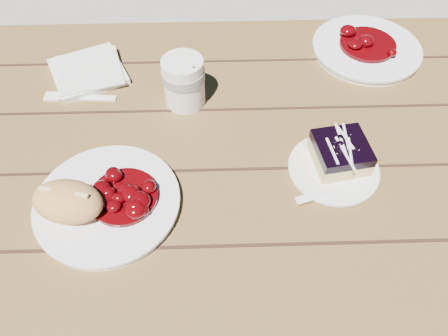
{
  "coord_description": "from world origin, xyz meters",
  "views": [
    {
      "loc": [
        0.21,
        -0.58,
        1.4
      ],
      "look_at": [
        0.22,
        -0.12,
        0.81
      ],
      "focal_mm": 35.0,
      "sensor_mm": 36.0,
      "label": 1
    }
  ],
  "objects_px": {
    "main_plate": "(108,204)",
    "dessert_plate": "(333,170)",
    "second_plate": "(366,49)",
    "picnic_table": "(126,188)",
    "blueberry_cake": "(340,153)",
    "bread_roll": "(68,202)",
    "coffee_cup": "(184,82)"
  },
  "relations": [
    {
      "from": "picnic_table",
      "to": "second_plate",
      "type": "xyz_separation_m",
      "value": [
        0.57,
        0.27,
        0.17
      ]
    },
    {
      "from": "bread_roll",
      "to": "main_plate",
      "type": "bearing_deg",
      "value": 19.98
    },
    {
      "from": "picnic_table",
      "to": "main_plate",
      "type": "relative_size",
      "value": 8.04
    },
    {
      "from": "main_plate",
      "to": "dessert_plate",
      "type": "height_order",
      "value": "main_plate"
    },
    {
      "from": "coffee_cup",
      "to": "blueberry_cake",
      "type": "bearing_deg",
      "value": -32.33
    },
    {
      "from": "main_plate",
      "to": "second_plate",
      "type": "distance_m",
      "value": 0.7
    },
    {
      "from": "bread_roll",
      "to": "blueberry_cake",
      "type": "xyz_separation_m",
      "value": [
        0.48,
        0.1,
        -0.01
      ]
    },
    {
      "from": "bread_roll",
      "to": "second_plate",
      "type": "bearing_deg",
      "value": 35.84
    },
    {
      "from": "picnic_table",
      "to": "coffee_cup",
      "type": "distance_m",
      "value": 0.28
    },
    {
      "from": "dessert_plate",
      "to": "coffee_cup",
      "type": "bearing_deg",
      "value": 144.67
    },
    {
      "from": "picnic_table",
      "to": "dessert_plate",
      "type": "xyz_separation_m",
      "value": [
        0.43,
        -0.09,
        0.17
      ]
    },
    {
      "from": "bread_roll",
      "to": "coffee_cup",
      "type": "bearing_deg",
      "value": 56.99
    },
    {
      "from": "main_plate",
      "to": "bread_roll",
      "type": "height_order",
      "value": "bread_roll"
    },
    {
      "from": "main_plate",
      "to": "second_plate",
      "type": "xyz_separation_m",
      "value": [
        0.55,
        0.42,
        0.0
      ]
    },
    {
      "from": "picnic_table",
      "to": "main_plate",
      "type": "xyz_separation_m",
      "value": [
        0.01,
        -0.15,
        0.17
      ]
    },
    {
      "from": "main_plate",
      "to": "dessert_plate",
      "type": "xyz_separation_m",
      "value": [
        0.41,
        0.07,
        -0.0
      ]
    },
    {
      "from": "picnic_table",
      "to": "blueberry_cake",
      "type": "relative_size",
      "value": 18.72
    },
    {
      "from": "main_plate",
      "to": "picnic_table",
      "type": "bearing_deg",
      "value": 95.37
    },
    {
      "from": "picnic_table",
      "to": "blueberry_cake",
      "type": "distance_m",
      "value": 0.48
    },
    {
      "from": "bread_roll",
      "to": "second_plate",
      "type": "xyz_separation_m",
      "value": [
        0.61,
        0.44,
        -0.04
      ]
    },
    {
      "from": "picnic_table",
      "to": "dessert_plate",
      "type": "relative_size",
      "value": 12.29
    },
    {
      "from": "main_plate",
      "to": "second_plate",
      "type": "height_order",
      "value": "same"
    },
    {
      "from": "bread_roll",
      "to": "blueberry_cake",
      "type": "bearing_deg",
      "value": 11.91
    },
    {
      "from": "main_plate",
      "to": "bread_roll",
      "type": "relative_size",
      "value": 2.06
    },
    {
      "from": "picnic_table",
      "to": "bread_roll",
      "type": "height_order",
      "value": "bread_roll"
    },
    {
      "from": "second_plate",
      "to": "dessert_plate",
      "type": "bearing_deg",
      "value": -112.01
    },
    {
      "from": "bread_roll",
      "to": "second_plate",
      "type": "distance_m",
      "value": 0.75
    },
    {
      "from": "main_plate",
      "to": "dessert_plate",
      "type": "distance_m",
      "value": 0.42
    },
    {
      "from": "blueberry_cake",
      "to": "second_plate",
      "type": "height_order",
      "value": "blueberry_cake"
    },
    {
      "from": "bread_roll",
      "to": "dessert_plate",
      "type": "xyz_separation_m",
      "value": [
        0.47,
        0.09,
        -0.04
      ]
    },
    {
      "from": "picnic_table",
      "to": "second_plate",
      "type": "distance_m",
      "value": 0.65
    },
    {
      "from": "second_plate",
      "to": "blueberry_cake",
      "type": "bearing_deg",
      "value": -111.43
    }
  ]
}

